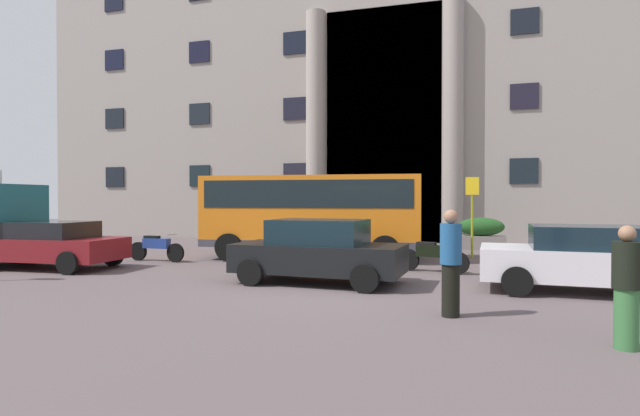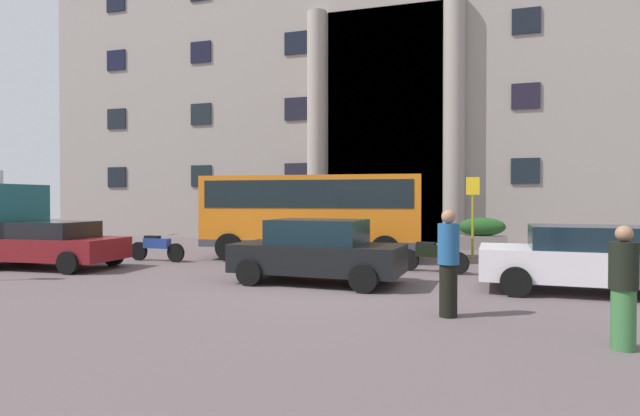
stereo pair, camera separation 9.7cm
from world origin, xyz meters
The scene contains 14 objects.
ground_plane centered at (0.00, 0.00, -0.06)m, with size 80.00×64.00×0.12m, color #5C4F51.
office_building_facade centered at (0.00, 17.47, 7.36)m, with size 39.66×9.73×14.73m.
orange_minibus centered at (-2.00, 5.50, 1.65)m, with size 7.34×3.30×2.76m.
bus_stop_sign centered at (3.13, 7.22, 1.69)m, with size 0.44×0.08×2.75m.
hedge_planter_entrance_left centered at (-2.65, 10.27, 0.80)m, with size 1.75×0.97×1.65m.
hedge_planter_far_east centered at (3.47, 10.35, 0.62)m, with size 1.87×0.80×1.28m.
parked_sedan_far centered at (-8.50, 1.00, 0.70)m, with size 4.12×2.29×1.35m.
parked_hatchback_near centered at (5.58, 1.17, 0.74)m, with size 4.59×2.23×1.43m.
white_taxi_kerbside centered at (-0.35, 0.75, 0.76)m, with size 4.06×2.13×1.51m.
motorcycle_near_kerb centered at (2.06, 3.35, 0.46)m, with size 1.95×0.74×0.89m.
scooter_by_planter centered at (-0.73, 3.16, 0.46)m, with size 1.99×0.55×0.89m.
motorcycle_far_end centered at (-6.63, 3.34, 0.46)m, with size 2.06×0.55×0.89m.
pedestrian_woman_dark_dress centered at (5.08, -3.19, 0.82)m, with size 0.36×0.36×1.64m.
pedestrian_man_red_shirt centered at (2.78, -1.92, 0.92)m, with size 0.36×0.36×1.81m.
Camera 1 is at (3.11, -10.74, 1.98)m, focal length 28.48 mm.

